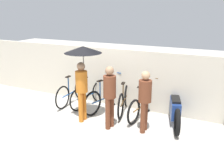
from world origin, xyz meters
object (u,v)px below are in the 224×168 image
parked_bicycle_1 (89,94)px  pedestrian_trailing (145,97)px  parked_bicycle_0 (72,92)px  parked_bicycle_3 (124,100)px  parked_bicycle_2 (104,98)px  motorcycle (175,109)px  parked_bicycle_4 (142,105)px  pedestrian_leading (83,63)px  pedestrian_center (110,93)px

parked_bicycle_1 → pedestrian_trailing: 2.38m
parked_bicycle_0 → parked_bicycle_3: bearing=-90.1°
parked_bicycle_0 → parked_bicycle_2: (1.21, -0.07, 0.00)m
pedestrian_trailing → motorcycle: (0.59, 0.85, -0.52)m
parked_bicycle_3 → pedestrian_trailing: bearing=-146.8°
parked_bicycle_0 → pedestrian_trailing: 2.92m
parked_bicycle_3 → motorcycle: size_ratio=0.84×
parked_bicycle_4 → pedestrian_leading: size_ratio=0.85×
pedestrian_trailing → parked_bicycle_2: bearing=151.3°
parked_bicycle_2 → parked_bicycle_4: size_ratio=1.03×
parked_bicycle_3 → pedestrian_center: size_ratio=1.06×
parked_bicycle_2 → motorcycle: 2.12m
parked_bicycle_0 → pedestrian_trailing: size_ratio=1.15×
pedestrian_center → pedestrian_trailing: bearing=18.7°
pedestrian_center → parked_bicycle_0: bearing=156.8°
parked_bicycle_2 → parked_bicycle_4: bearing=-77.3°
parked_bicycle_4 → parked_bicycle_1: bearing=92.7°
motorcycle → parked_bicycle_2: bearing=75.1°
pedestrian_center → motorcycle: pedestrian_center is taller
pedestrian_center → motorcycle: 1.87m
parked_bicycle_2 → pedestrian_leading: (-0.20, -0.83, 1.22)m
pedestrian_trailing → parked_bicycle_0: bearing=161.2°
parked_bicycle_0 → pedestrian_leading: size_ratio=0.88×
parked_bicycle_1 → parked_bicycle_2: parked_bicycle_2 is taller
parked_bicycle_0 → parked_bicycle_3: 1.82m
parked_bicycle_3 → pedestrian_leading: bearing=126.9°
pedestrian_center → motorcycle: bearing=41.7°
parked_bicycle_4 → pedestrian_trailing: 1.01m
parked_bicycle_0 → parked_bicycle_3: size_ratio=1.04×
parked_bicycle_1 → parked_bicycle_3: parked_bicycle_1 is taller
parked_bicycle_4 → motorcycle: bearing=-79.8°
parked_bicycle_2 → pedestrian_center: pedestrian_center is taller
parked_bicycle_4 → parked_bicycle_3: bearing=86.4°
parked_bicycle_2 → parked_bicycle_1: bearing=91.4°
parked_bicycle_2 → motorcycle: size_ratio=0.86×
pedestrian_center → pedestrian_trailing: (0.86, 0.19, -0.05)m
parked_bicycle_3 → parked_bicycle_4: size_ratio=1.00×
pedestrian_center → pedestrian_trailing: size_ratio=1.04×
parked_bicycle_1 → motorcycle: (2.72, -0.06, 0.02)m
motorcycle → pedestrian_trailing: bearing=128.7°
parked_bicycle_3 → parked_bicycle_4: 0.62m
parked_bicycle_0 → parked_bicycle_1: bearing=-86.7°
pedestrian_center → motorcycle: size_ratio=0.79×
parked_bicycle_1 → parked_bicycle_3: size_ratio=1.00×
parked_bicycle_0 → pedestrian_leading: (1.01, -0.90, 1.22)m
parked_bicycle_2 → pedestrian_leading: 1.49m
parked_bicycle_2 → pedestrian_trailing: size_ratio=1.13×
parked_bicycle_3 → pedestrian_leading: size_ratio=0.85×
pedestrian_trailing → parked_bicycle_3: bearing=134.5°
pedestrian_center → pedestrian_trailing: pedestrian_center is taller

